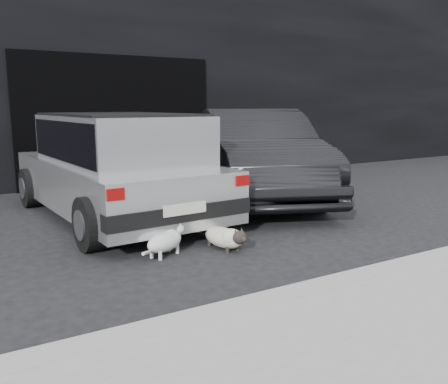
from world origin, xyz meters
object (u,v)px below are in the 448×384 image
silver_hatchback (117,162)px  second_car (255,154)px  cat_siamese (226,238)px  cat_white (167,240)px

silver_hatchback → second_car: bearing=2.8°
silver_hatchback → second_car: 2.61m
second_car → cat_siamese: (-2.06, -2.42, -0.64)m
cat_siamese → cat_white: (-0.67, 0.15, 0.03)m
cat_siamese → second_car: bearing=-136.9°
second_car → cat_white: bearing=-118.4°
cat_siamese → cat_white: bearing=-19.6°
cat_siamese → cat_white: 0.68m
silver_hatchback → cat_siamese: silver_hatchback is taller
cat_siamese → silver_hatchback: bearing=-82.4°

